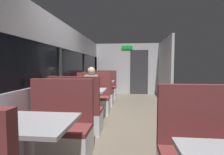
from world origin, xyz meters
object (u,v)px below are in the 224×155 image
(dining_table_near_window, at_px, (29,131))
(bench_mid_window_facing_entry, at_px, (92,101))
(bench_mid_window_facing_end, at_px, (77,115))
(bench_far_window_facing_end, at_px, (98,95))
(bench_far_window_facing_entry, at_px, (104,89))
(dining_table_mid_window, at_px, (86,94))
(seated_passenger, at_px, (92,94))
(bench_near_window_facing_entry, at_px, (58,133))
(dining_table_far_window, at_px, (102,84))

(dining_table_near_window, distance_m, bench_mid_window_facing_entry, 3.00)
(dining_table_near_window, bearing_deg, bench_mid_window_facing_end, 90.00)
(bench_mid_window_facing_entry, height_order, bench_far_window_facing_end, same)
(bench_far_window_facing_entry, bearing_deg, dining_table_near_window, -90.00)
(dining_table_mid_window, bearing_deg, dining_table_near_window, -90.00)
(dining_table_near_window, relative_size, seated_passenger, 0.71)
(bench_mid_window_facing_entry, height_order, bench_far_window_facing_entry, same)
(dining_table_mid_window, xyz_separation_m, bench_far_window_facing_end, (0.00, 1.59, -0.31))
(bench_near_window_facing_entry, relative_size, bench_far_window_facing_end, 1.00)
(bench_mid_window_facing_end, xyz_separation_m, dining_table_far_window, (0.00, 2.99, 0.31))
(dining_table_mid_window, xyz_separation_m, bench_mid_window_facing_end, (0.00, -0.70, -0.31))
(bench_far_window_facing_end, bearing_deg, bench_far_window_facing_entry, 90.00)
(dining_table_near_window, distance_m, bench_mid_window_facing_end, 1.62)
(dining_table_near_window, relative_size, dining_table_far_window, 1.00)
(bench_mid_window_facing_entry, relative_size, bench_far_window_facing_end, 1.00)
(bench_far_window_facing_entry, bearing_deg, seated_passenger, -90.00)
(dining_table_near_window, height_order, bench_far_window_facing_entry, bench_far_window_facing_entry)
(dining_table_mid_window, distance_m, bench_mid_window_facing_entry, 0.77)
(dining_table_mid_window, distance_m, dining_table_far_window, 2.29)
(dining_table_mid_window, bearing_deg, dining_table_far_window, 90.00)
(bench_near_window_facing_entry, bearing_deg, bench_far_window_facing_entry, 90.00)
(dining_table_far_window, height_order, bench_far_window_facing_end, bench_far_window_facing_end)
(dining_table_mid_window, xyz_separation_m, seated_passenger, (0.00, 0.63, -0.10))
(dining_table_mid_window, xyz_separation_m, bench_far_window_facing_entry, (0.00, 2.99, -0.31))
(bench_mid_window_facing_entry, bearing_deg, bench_far_window_facing_entry, 90.00)
(bench_near_window_facing_entry, relative_size, dining_table_mid_window, 1.22)
(bench_near_window_facing_entry, distance_m, bench_mid_window_facing_entry, 2.29)
(bench_near_window_facing_entry, distance_m, bench_far_window_facing_entry, 4.57)
(bench_near_window_facing_entry, xyz_separation_m, bench_far_window_facing_entry, (0.00, 4.57, 0.00))
(dining_table_near_window, height_order, dining_table_mid_window, same)
(bench_mid_window_facing_entry, bearing_deg, dining_table_mid_window, -90.00)
(bench_far_window_facing_entry, distance_m, seated_passenger, 2.37)
(bench_mid_window_facing_entry, xyz_separation_m, dining_table_far_window, (0.00, 1.59, 0.31))
(dining_table_mid_window, bearing_deg, bench_near_window_facing_entry, -90.00)
(dining_table_mid_window, relative_size, bench_mid_window_facing_entry, 0.82)
(dining_table_far_window, relative_size, bench_far_window_facing_end, 0.82)
(dining_table_far_window, xyz_separation_m, bench_far_window_facing_end, (0.00, -0.70, -0.31))
(dining_table_mid_window, height_order, bench_mid_window_facing_entry, bench_mid_window_facing_entry)
(bench_mid_window_facing_entry, relative_size, dining_table_far_window, 1.22)
(bench_mid_window_facing_entry, distance_m, dining_table_far_window, 1.62)
(dining_table_far_window, bearing_deg, seated_passenger, -90.00)
(dining_table_far_window, height_order, seated_passenger, seated_passenger)
(dining_table_mid_window, distance_m, bench_far_window_facing_end, 1.62)
(bench_mid_window_facing_end, height_order, bench_mid_window_facing_entry, same)
(seated_passenger, bearing_deg, bench_mid_window_facing_entry, 90.00)
(dining_table_near_window, xyz_separation_m, bench_mid_window_facing_entry, (0.00, 2.99, -0.31))
(dining_table_far_window, bearing_deg, dining_table_mid_window, -90.00)
(dining_table_near_window, xyz_separation_m, dining_table_far_window, (0.00, 4.57, 0.00))
(bench_far_window_facing_end, bearing_deg, bench_mid_window_facing_end, -90.00)
(dining_table_near_window, relative_size, bench_mid_window_facing_entry, 0.82)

